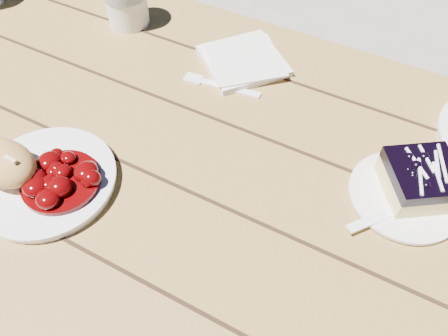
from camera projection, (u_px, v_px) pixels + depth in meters
The scene contains 11 objects.
ground at pixel (216, 312), 1.33m from camera, with size 60.00×60.00×0.00m, color gray.
picnic_table at pixel (212, 208), 0.87m from camera, with size 2.00×1.55×0.75m.
main_plate at pixel (47, 182), 0.70m from camera, with size 0.22×0.22×0.02m, color white.
goulash_stew at pixel (58, 176), 0.67m from camera, with size 0.12×0.12×0.04m, color #550304, non-canonical shape.
bread_roll at pixel (3, 163), 0.67m from camera, with size 0.12×0.08×0.06m, color tan.
dessert_plate at pixel (405, 196), 0.68m from camera, with size 0.17×0.17×0.01m, color white.
blueberry_cake at pixel (421, 179), 0.66m from camera, with size 0.14×0.14×0.06m.
fork_dessert at pixel (384, 215), 0.65m from camera, with size 0.03×0.16×0.01m, color white, non-canonical shape.
coffee_cup at pixel (126, 0), 0.93m from camera, with size 0.09×0.09×0.11m, color white.
napkin_stack at pixel (243, 61), 0.88m from camera, with size 0.15×0.15×0.01m, color white.
fork_table at pixel (229, 88), 0.84m from camera, with size 0.03×0.16×0.01m, color white, non-canonical shape.
Camera 1 is at (0.24, -0.40, 1.32)m, focal length 35.00 mm.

